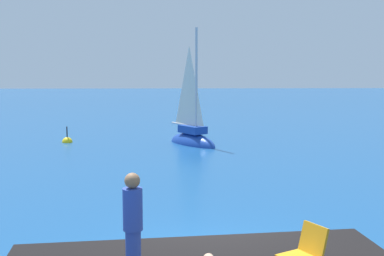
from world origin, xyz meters
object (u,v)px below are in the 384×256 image
Objects in this scene: sailboat_near at (192,138)px; marker_buoy at (67,142)px; beach_chair at (306,250)px; person_standing at (133,225)px.

marker_buoy is at bearing -132.77° from sailboat_near.
sailboat_near is 18.72m from beach_chair.
sailboat_near is 8.23× the size of beach_chair.
sailboat_near reaches higher than marker_buoy.
sailboat_near is at bearing -121.85° from person_standing.
person_standing is 2.03× the size of beach_chair.
person_standing reaches higher than marker_buoy.
person_standing is 2.52m from beach_chair.
sailboat_near is 5.81× the size of marker_buoy.
beach_chair reaches higher than marker_buoy.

